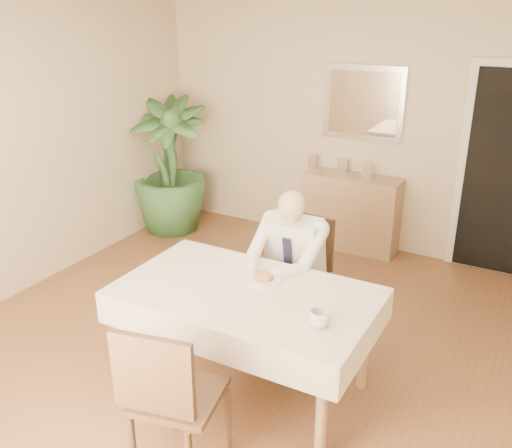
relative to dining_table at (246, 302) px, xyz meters
The scene contains 17 objects.
room 0.75m from the dining_table, 133.89° to the left, with size 5.00×5.02×2.60m.
doorway 3.05m from the dining_table, 65.12° to the left, with size 0.96×0.07×2.10m.
mirror 2.90m from the dining_table, 94.27° to the left, with size 0.86×0.04×0.76m.
dining_table is the anchor object (origin of this frame).
chair_far 0.90m from the dining_table, 90.00° to the left, with size 0.49×0.49×0.96m.
chair_near 0.90m from the dining_table, 88.15° to the right, with size 0.55×0.55×0.98m.
seated_man 0.59m from the dining_table, 90.00° to the left, with size 0.48×0.72×1.24m.
plate 0.21m from the dining_table, 79.26° to the left, with size 0.26×0.26×0.02m, color white.
food 0.22m from the dining_table, 79.26° to the left, with size 0.14×0.14×0.06m, color brown.
knife 0.18m from the dining_table, 58.74° to the left, with size 0.01×0.01×0.13m, color silver.
fork 0.17m from the dining_table, 92.44° to the left, with size 0.01×0.01×0.13m, color silver.
coffee_mug 0.64m from the dining_table, 15.47° to the right, with size 0.13×0.13×0.10m, color white.
sideboard 2.63m from the dining_table, 94.52° to the left, with size 1.02×0.35×0.81m, color #987050.
photo_frame_left 2.78m from the dining_table, 104.76° to the left, with size 0.10×0.02×0.14m, color silver.
photo_frame_center 2.72m from the dining_table, 97.61° to the left, with size 0.10×0.02×0.14m, color silver.
photo_frame_right 2.63m from the dining_table, 91.47° to the left, with size 0.10×0.02×0.14m, color silver.
potted_palm 3.07m from the dining_table, 136.58° to the left, with size 0.86×0.86×1.53m, color #2B5327.
Camera 1 is at (1.95, -3.17, 2.57)m, focal length 40.00 mm.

